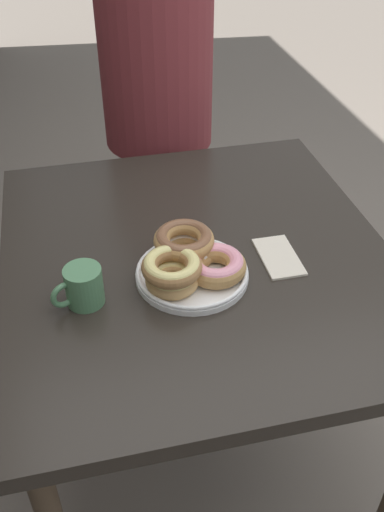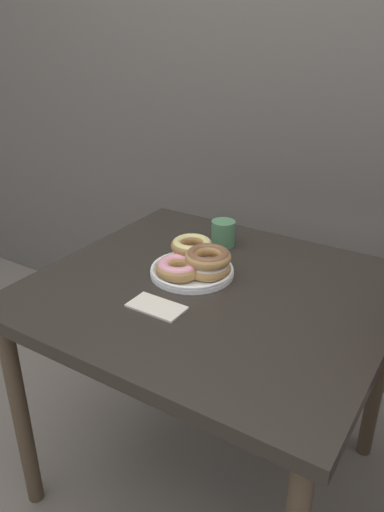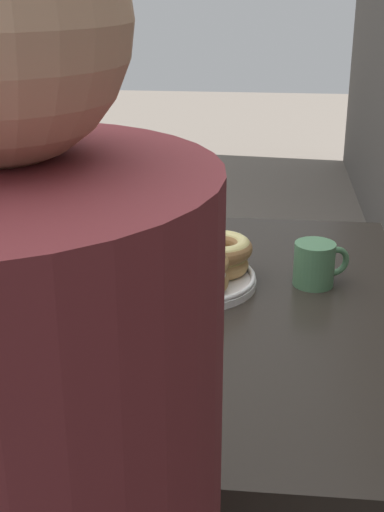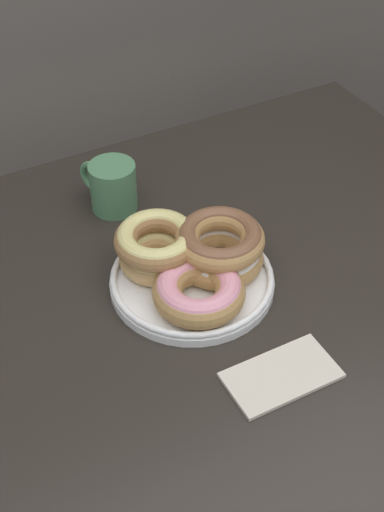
% 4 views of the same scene
% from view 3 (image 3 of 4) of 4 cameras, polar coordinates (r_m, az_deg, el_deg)
% --- Properties ---
extents(dining_table, '(0.98, 0.89, 0.74)m').
position_cam_3_polar(dining_table, '(1.34, -1.73, -6.95)').
color(dining_table, '#28231E').
rests_on(dining_table, ground_plane).
extents(donut_plate, '(0.27, 0.26, 0.09)m').
position_cam_3_polar(donut_plate, '(1.36, 0.21, -0.83)').
color(donut_plate, white).
rests_on(donut_plate, dining_table).
extents(coffee_mug, '(0.08, 0.11, 0.09)m').
position_cam_3_polar(coffee_mug, '(1.39, 9.87, -0.59)').
color(coffee_mug, '#4C7F56').
rests_on(coffee_mug, dining_table).
extents(napkin, '(0.15, 0.08, 0.01)m').
position_cam_3_polar(napkin, '(1.39, -8.70, -2.19)').
color(napkin, beige).
rests_on(napkin, dining_table).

